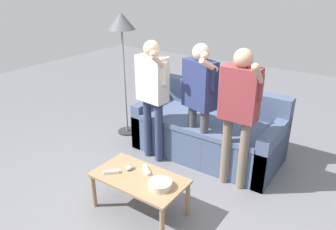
{
  "coord_description": "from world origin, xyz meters",
  "views": [
    {
      "loc": [
        1.52,
        -2.06,
        2.14
      ],
      "look_at": [
        -0.15,
        0.37,
        0.86
      ],
      "focal_mm": 34.36,
      "sensor_mm": 36.0,
      "label": 1
    }
  ],
  "objects_px": {
    "coffee_table": "(139,181)",
    "floor_lamp": "(122,29)",
    "snack_bowl": "(160,184)",
    "couch": "(209,131)",
    "game_remote_nunchuk": "(129,167)",
    "player_center": "(199,94)",
    "game_remote_wand_near": "(146,170)",
    "game_remote_wand_far": "(112,172)",
    "player_left": "(152,88)",
    "player_right": "(239,104)"
  },
  "relations": [
    {
      "from": "floor_lamp",
      "to": "player_right",
      "type": "xyz_separation_m",
      "value": [
        1.83,
        -0.33,
        -0.54
      ]
    },
    {
      "from": "floor_lamp",
      "to": "player_right",
      "type": "bearing_deg",
      "value": -10.3
    },
    {
      "from": "coffee_table",
      "to": "player_right",
      "type": "distance_m",
      "value": 1.25
    },
    {
      "from": "game_remote_wand_far",
      "to": "coffee_table",
      "type": "bearing_deg",
      "value": 21.58
    },
    {
      "from": "couch",
      "to": "player_center",
      "type": "bearing_deg",
      "value": -82.56
    },
    {
      "from": "snack_bowl",
      "to": "player_left",
      "type": "xyz_separation_m",
      "value": [
        -0.76,
        0.9,
        0.52
      ]
    },
    {
      "from": "player_right",
      "to": "game_remote_wand_near",
      "type": "bearing_deg",
      "value": -125.35
    },
    {
      "from": "snack_bowl",
      "to": "player_left",
      "type": "relative_size",
      "value": 0.14
    },
    {
      "from": "floor_lamp",
      "to": "player_left",
      "type": "distance_m",
      "value": 1.02
    },
    {
      "from": "coffee_table",
      "to": "snack_bowl",
      "type": "xyz_separation_m",
      "value": [
        0.26,
        -0.02,
        0.08
      ]
    },
    {
      "from": "couch",
      "to": "coffee_table",
      "type": "relative_size",
      "value": 2.02
    },
    {
      "from": "game_remote_wand_near",
      "to": "coffee_table",
      "type": "bearing_deg",
      "value": -88.53
    },
    {
      "from": "snack_bowl",
      "to": "game_remote_wand_near",
      "type": "xyz_separation_m",
      "value": [
        -0.26,
        0.13,
        -0.01
      ]
    },
    {
      "from": "player_left",
      "to": "player_right",
      "type": "height_order",
      "value": "player_right"
    },
    {
      "from": "floor_lamp",
      "to": "game_remote_nunchuk",
      "type": "bearing_deg",
      "value": -47.5
    },
    {
      "from": "coffee_table",
      "to": "player_right",
      "type": "bearing_deg",
      "value": 58.29
    },
    {
      "from": "game_remote_wand_near",
      "to": "game_remote_wand_far",
      "type": "height_order",
      "value": "same"
    },
    {
      "from": "couch",
      "to": "floor_lamp",
      "type": "relative_size",
      "value": 1.06
    },
    {
      "from": "couch",
      "to": "game_remote_wand_near",
      "type": "xyz_separation_m",
      "value": [
        -0.01,
        -1.29,
        0.1
      ]
    },
    {
      "from": "coffee_table",
      "to": "game_remote_nunchuk",
      "type": "bearing_deg",
      "value": 164.35
    },
    {
      "from": "floor_lamp",
      "to": "game_remote_wand_near",
      "type": "distance_m",
      "value": 2.02
    },
    {
      "from": "game_remote_nunchuk",
      "to": "floor_lamp",
      "type": "distance_m",
      "value": 1.96
    },
    {
      "from": "player_left",
      "to": "floor_lamp",
      "type": "bearing_deg",
      "value": 154.27
    },
    {
      "from": "game_remote_nunchuk",
      "to": "player_right",
      "type": "distance_m",
      "value": 1.26
    },
    {
      "from": "coffee_table",
      "to": "game_remote_nunchuk",
      "type": "xyz_separation_m",
      "value": [
        -0.16,
        0.05,
        0.08
      ]
    },
    {
      "from": "game_remote_nunchuk",
      "to": "player_right",
      "type": "xyz_separation_m",
      "value": [
        0.73,
        0.87,
        0.55
      ]
    },
    {
      "from": "player_center",
      "to": "player_right",
      "type": "bearing_deg",
      "value": -9.28
    },
    {
      "from": "game_remote_wand_far",
      "to": "player_center",
      "type": "bearing_deg",
      "value": 73.64
    },
    {
      "from": "snack_bowl",
      "to": "game_remote_nunchuk",
      "type": "relative_size",
      "value": 2.41
    },
    {
      "from": "player_center",
      "to": "game_remote_wand_far",
      "type": "distance_m",
      "value": 1.27
    },
    {
      "from": "game_remote_wand_near",
      "to": "player_center",
      "type": "bearing_deg",
      "value": 85.69
    },
    {
      "from": "player_left",
      "to": "game_remote_wand_near",
      "type": "bearing_deg",
      "value": -57.15
    },
    {
      "from": "coffee_table",
      "to": "floor_lamp",
      "type": "relative_size",
      "value": 0.52
    },
    {
      "from": "game_remote_nunchuk",
      "to": "game_remote_wand_near",
      "type": "relative_size",
      "value": 0.58
    },
    {
      "from": "player_center",
      "to": "game_remote_wand_far",
      "type": "relative_size",
      "value": 11.54
    },
    {
      "from": "player_left",
      "to": "game_remote_wand_far",
      "type": "xyz_separation_m",
      "value": [
        0.24,
        -0.98,
        -0.54
      ]
    },
    {
      "from": "coffee_table",
      "to": "floor_lamp",
      "type": "height_order",
      "value": "floor_lamp"
    },
    {
      "from": "coffee_table",
      "to": "snack_bowl",
      "type": "height_order",
      "value": "snack_bowl"
    },
    {
      "from": "couch",
      "to": "game_remote_nunchuk",
      "type": "xyz_separation_m",
      "value": [
        -0.17,
        -1.35,
        0.11
      ]
    },
    {
      "from": "snack_bowl",
      "to": "game_remote_wand_far",
      "type": "height_order",
      "value": "snack_bowl"
    },
    {
      "from": "game_remote_wand_far",
      "to": "player_left",
      "type": "bearing_deg",
      "value": 103.6
    },
    {
      "from": "floor_lamp",
      "to": "player_center",
      "type": "bearing_deg",
      "value": -10.69
    },
    {
      "from": "player_right",
      "to": "game_remote_wand_far",
      "type": "xyz_separation_m",
      "value": [
        -0.83,
        -1.02,
        -0.55
      ]
    },
    {
      "from": "floor_lamp",
      "to": "game_remote_wand_near",
      "type": "height_order",
      "value": "floor_lamp"
    },
    {
      "from": "game_remote_wand_far",
      "to": "game_remote_nunchuk",
      "type": "bearing_deg",
      "value": 56.14
    },
    {
      "from": "player_center",
      "to": "game_remote_wand_far",
      "type": "xyz_separation_m",
      "value": [
        -0.32,
        -1.1,
        -0.54
      ]
    },
    {
      "from": "coffee_table",
      "to": "player_left",
      "type": "xyz_separation_m",
      "value": [
        -0.5,
        0.88,
        0.6
      ]
    },
    {
      "from": "couch",
      "to": "game_remote_wand_near",
      "type": "height_order",
      "value": "couch"
    },
    {
      "from": "snack_bowl",
      "to": "floor_lamp",
      "type": "xyz_separation_m",
      "value": [
        -1.53,
        1.27,
        1.08
      ]
    },
    {
      "from": "floor_lamp",
      "to": "player_left",
      "type": "xyz_separation_m",
      "value": [
        0.77,
        -0.37,
        -0.56
      ]
    }
  ]
}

